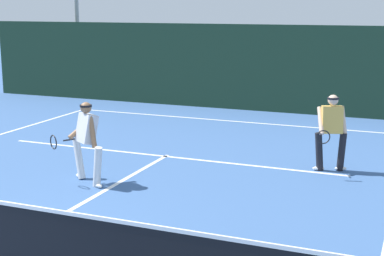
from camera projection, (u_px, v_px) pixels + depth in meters
court_line_baseline_far at (228, 121)px, 17.91m from camera, size 10.51×0.10×0.01m
court_line_service at (165, 156)px, 13.70m from camera, size 8.57×0.10×0.01m
court_line_centre at (97, 195)px, 10.91m from camera, size 0.10×6.40×0.01m
player_near at (87, 139)px, 11.49m from camera, size 1.19×0.85×1.66m
player_far at (331, 129)px, 12.33m from camera, size 0.73×0.92×1.67m
back_fence_windscreen at (248, 68)px, 19.48m from camera, size 20.80×0.12×2.91m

